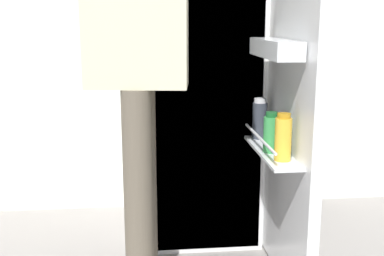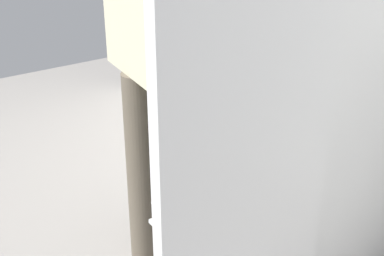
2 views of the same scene
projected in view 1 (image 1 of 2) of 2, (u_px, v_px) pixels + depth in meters
name	position (u px, v px, depth m)	size (l,w,h in m)	color
refrigerator	(195.00, 80.00, 2.51)	(0.71, 1.28, 1.63)	white
person	(140.00, 42.00, 1.93)	(0.55, 0.76, 1.73)	#665B4C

